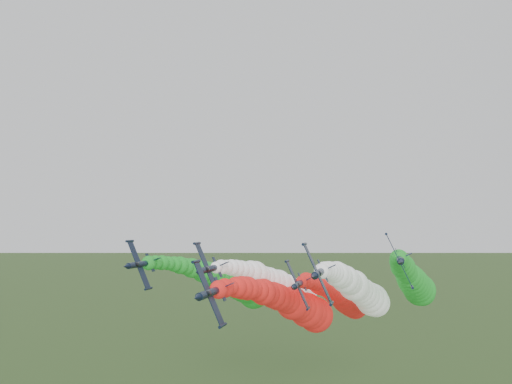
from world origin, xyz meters
TOP-DOWN VIEW (x-y plane):
  - jet_lead at (6.04, 24.46)m, footprint 12.99×63.95m
  - jet_inner_left at (0.95, 34.64)m, footprint 12.32×63.28m
  - jet_inner_right at (19.17, 30.72)m, footprint 12.37×63.33m
  - jet_outer_left at (-13.51, 42.19)m, footprint 13.21×64.17m
  - jet_outer_right at (30.74, 42.87)m, footprint 12.32×63.29m
  - jet_trail at (13.38, 49.76)m, footprint 12.55×63.51m

SIDE VIEW (x-z plane):
  - jet_trail at x=13.38m, z-range 24.31..44.01m
  - jet_lead at x=6.04m, z-range 25.47..45.61m
  - jet_outer_left at x=-13.51m, z-range 27.45..47.81m
  - jet_inner_left at x=0.95m, z-range 28.48..47.95m
  - jet_inner_right at x=19.17m, z-range 28.50..48.01m
  - jet_outer_right at x=30.74m, z-range 29.61..49.09m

